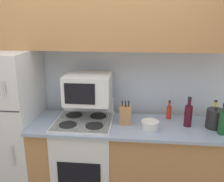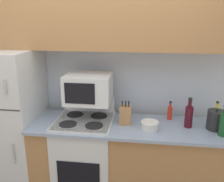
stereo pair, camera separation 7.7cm
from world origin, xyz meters
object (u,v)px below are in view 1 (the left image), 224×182
refrigerator (8,125)px  bottle_wine_red (188,115)px  bottle_cooking_spray (215,112)px  knife_block (125,115)px  microwave (88,89)px  bowl (150,125)px  stove (85,158)px  bottle_hot_sauce (169,112)px  kettle (215,119)px  bottle_wine_green (223,122)px

refrigerator → bottle_wine_red: refrigerator is taller
bottle_wine_red → bottle_cooking_spray: size_ratio=1.36×
knife_block → microwave: bearing=168.3°
microwave → bowl: (0.63, -0.18, -0.29)m
stove → bottle_hot_sauce: (0.88, 0.19, 0.50)m
microwave → bottle_wine_red: size_ratio=1.54×
refrigerator → bottle_cooking_spray: (2.20, 0.14, 0.17)m
microwave → refrigerator: bearing=-177.3°
kettle → bottle_cooking_spray: bearing=74.5°
refrigerator → bottle_wine_green: refrigerator is taller
knife_block → bowl: 0.27m
microwave → bottle_cooking_spray: size_ratio=2.10×
microwave → stove: bearing=-111.0°
bottle_hot_sauce → bowl: bearing=-126.5°
bottle_cooking_spray → bottle_wine_green: 0.32m
bottle_wine_red → kettle: size_ratio=1.42×
refrigerator → bottle_hot_sauce: bearing=4.6°
bottle_wine_red → microwave: bearing=175.8°
knife_block → bottle_hot_sauce: 0.49m
bottle_hot_sauce → microwave: bearing=-173.3°
knife_block → bottle_hot_sauce: bearing=21.7°
bowl → bottle_cooking_spray: (0.68, 0.28, 0.04)m
bottle_cooking_spray → bottle_wine_green: bearing=-93.6°
bottle_wine_red → bottle_wine_green: same height
kettle → bowl: bearing=-171.2°
bowl → bottle_hot_sauce: bottle_hot_sauce is taller
stove → bottle_wine_red: bearing=1.0°
refrigerator → bottle_hot_sauce: 1.74m
bottle_cooking_spray → kettle: size_ratio=1.04×
bottle_hot_sauce → kettle: bearing=-24.2°
bottle_wine_green → stove: bearing=174.4°
refrigerator → bowl: bearing=-5.4°
bowl → kettle: 0.63m
bottle_hot_sauce → kettle: (0.41, -0.19, 0.02)m
kettle → microwave: bearing=176.0°
knife_block → bottle_wine_green: (0.90, -0.14, 0.02)m
bottle_wine_green → kettle: bearing=103.3°
microwave → bottle_wine_green: size_ratio=1.54×
bottle_hot_sauce → bottle_wine_green: (0.45, -0.32, 0.04)m
refrigerator → bowl: refrigerator is taller
bowl → bottle_wine_green: (0.66, -0.04, 0.07)m
bottle_cooking_spray → kettle: bearing=-105.5°
bottle_hot_sauce → bottle_wine_red: bottle_wine_red is taller
knife_block → bottle_cooking_spray: knife_block is taller
refrigerator → stove: bearing=-3.4°
microwave → bowl: microwave is taller
microwave → bottle_wine_green: 1.32m
bottle_hot_sauce → bottle_wine_red: (0.16, -0.17, 0.04)m
knife_block → kettle: size_ratio=1.17×
knife_block → bottle_wine_red: bottle_wine_red is taller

